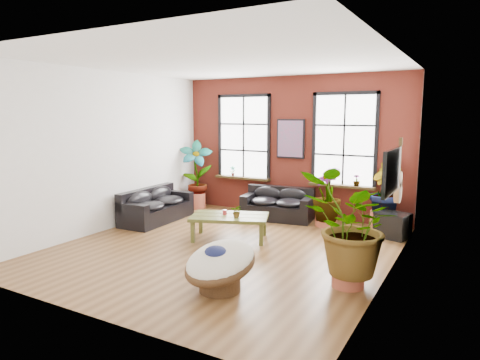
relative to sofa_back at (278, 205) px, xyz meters
The scene contains 19 objects.
room 2.87m from the sofa_back, 88.16° to the right, with size 6.04×6.54×3.54m.
sofa_back is the anchor object (origin of this frame).
sofa_left 2.99m from the sofa_back, 146.97° to the right, with size 0.92×2.01×0.78m.
coffee_table 2.08m from the sofa_back, 94.26° to the right, with size 1.77×1.39×0.60m.
papasan_chair 4.54m from the sofa_back, 76.42° to the right, with size 1.34×1.35×0.79m.
poster 1.69m from the sofa_back, 81.29° to the left, with size 0.74×0.06×0.98m.
tv_wall_unit 3.84m from the sofa_back, 34.34° to the right, with size 0.13×1.86×1.20m.
media_box 2.78m from the sofa_back, ahead, with size 0.74×0.67×0.52m.
pot_back_left 2.52m from the sofa_back, behind, with size 0.69×0.69×0.41m.
pot_back_right 2.46m from the sofa_back, ahead, with size 0.62×0.62×0.40m.
pot_right_wall 4.26m from the sofa_back, 51.49° to the right, with size 0.57×0.57×0.36m.
pot_mid 1.26m from the sofa_back, ahead, with size 0.51×0.51×0.36m.
floor_plant_back_left 2.57m from the sofa_back, behind, with size 0.90×0.61×1.71m, color #295917.
floor_plant_back_right 2.51m from the sofa_back, ahead, with size 0.80×0.65×1.46m, color #295917.
floor_plant_right_wall 4.32m from the sofa_back, 51.47° to the right, with size 1.40×1.21×1.56m, color #295917.
floor_plant_mid 1.33m from the sofa_back, ahead, with size 0.67×0.67×1.20m, color #295917.
table_plant 2.17m from the sofa_back, 88.23° to the right, with size 0.23×0.20×0.25m, color #295917.
sill_plant_left 1.78m from the sofa_back, 163.16° to the left, with size 0.14×0.10×0.27m, color #295917.
sill_plant_right 1.97m from the sofa_back, 14.94° to the left, with size 0.15×0.15×0.27m, color #295917.
Camera 1 is at (4.15, -6.78, 2.55)m, focal length 32.00 mm.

